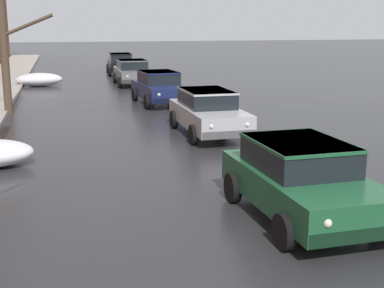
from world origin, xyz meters
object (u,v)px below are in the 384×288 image
at_px(sedan_grey_parked_far_down_block, 133,72).
at_px(bare_tree_mid_block, 3,39).
at_px(sedan_silver_parked_kerbside_close, 208,111).
at_px(sedan_black_queued_behind_truck, 121,63).
at_px(sedan_darkblue_parked_kerbside_mid, 159,87).
at_px(sedan_green_approaching_near_lane, 301,178).

bearing_deg(sedan_grey_parked_far_down_block, bare_tree_mid_block, -124.50).
relative_size(bare_tree_mid_block, sedan_silver_parked_kerbside_close, 1.27).
height_order(bare_tree_mid_block, sedan_grey_parked_far_down_block, bare_tree_mid_block).
relative_size(sedan_silver_parked_kerbside_close, sedan_grey_parked_far_down_block, 1.01).
height_order(sedan_grey_parked_far_down_block, sedan_black_queued_behind_truck, same).
bearing_deg(sedan_black_queued_behind_truck, sedan_darkblue_parked_kerbside_mid, -89.49).
distance_m(sedan_green_approaching_near_lane, sedan_darkblue_parked_kerbside_mid, 14.36).
height_order(sedan_green_approaching_near_lane, sedan_grey_parked_far_down_block, same).
relative_size(sedan_silver_parked_kerbside_close, sedan_darkblue_parked_kerbside_mid, 1.03).
bearing_deg(sedan_darkblue_parked_kerbside_mid, sedan_grey_parked_far_down_block, 91.32).
bearing_deg(sedan_grey_parked_far_down_block, sedan_green_approaching_near_lane, -89.62).
bearing_deg(bare_tree_mid_block, sedan_darkblue_parked_kerbside_mid, 11.77).
distance_m(sedan_green_approaching_near_lane, sedan_silver_parked_kerbside_close, 7.56).
height_order(bare_tree_mid_block, sedan_green_approaching_near_lane, bare_tree_mid_block).
xyz_separation_m(bare_tree_mid_block, sedan_green_approaching_near_lane, (6.20, -13.06, -2.14)).
relative_size(bare_tree_mid_block, sedan_black_queued_behind_truck, 1.22).
xyz_separation_m(bare_tree_mid_block, sedan_silver_parked_kerbside_close, (6.55, -5.51, -2.14)).
height_order(bare_tree_mid_block, sedan_darkblue_parked_kerbside_mid, bare_tree_mid_block).
height_order(sedan_silver_parked_kerbside_close, sedan_black_queued_behind_truck, same).
bearing_deg(sedan_grey_parked_far_down_block, sedan_black_queued_behind_truck, 89.58).
xyz_separation_m(sedan_darkblue_parked_kerbside_mid, sedan_black_queued_behind_truck, (-0.12, 14.13, 0.00)).
xyz_separation_m(sedan_green_approaching_near_lane, sedan_darkblue_parked_kerbside_mid, (0.03, 14.36, 0.00)).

